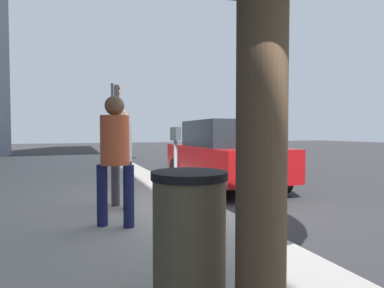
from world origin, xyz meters
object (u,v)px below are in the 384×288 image
object	(u,v)px
pedestrian_bystander	(115,149)
parked_sedan_near	(223,153)
pedestrian_at_meter	(121,150)
trash_bin	(189,237)
parking_meter	(176,148)
traffic_signal	(115,109)

from	to	relation	value
pedestrian_bystander	parked_sedan_near	distance (m)	4.52
pedestrian_at_meter	pedestrian_bystander	world-z (taller)	pedestrian_bystander
parked_sedan_near	trash_bin	distance (m)	6.08
pedestrian_at_meter	parking_meter	bearing A→B (deg)	-14.97
parked_sedan_near	traffic_signal	world-z (taller)	traffic_signal
pedestrian_at_meter	parked_sedan_near	xyz separation A→B (m)	(2.04, -2.99, -0.25)
traffic_signal	trash_bin	bearing A→B (deg)	175.47
pedestrian_at_meter	parked_sedan_near	world-z (taller)	pedestrian_at_meter
pedestrian_bystander	pedestrian_at_meter	bearing A→B (deg)	19.41
parking_meter	pedestrian_bystander	size ratio (longest dim) A/B	0.78
parked_sedan_near	trash_bin	xyz separation A→B (m)	(-5.32, 2.94, -0.24)
parking_meter	parked_sedan_near	distance (m)	2.67
traffic_signal	trash_bin	size ratio (longest dim) A/B	3.56
parking_meter	traffic_signal	distance (m)	9.44
trash_bin	pedestrian_at_meter	bearing A→B (deg)	0.77
pedestrian_at_meter	trash_bin	size ratio (longest dim) A/B	1.69
pedestrian_at_meter	trash_bin	xyz separation A→B (m)	(-3.28, -0.04, -0.49)
parking_meter	pedestrian_bystander	bearing A→B (deg)	135.29
parking_meter	pedestrian_bystander	distance (m)	1.85
pedestrian_at_meter	pedestrian_bystander	bearing A→B (deg)	-128.73
parked_sedan_near	trash_bin	world-z (taller)	parked_sedan_near
pedestrian_bystander	parked_sedan_near	size ratio (longest dim) A/B	0.41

